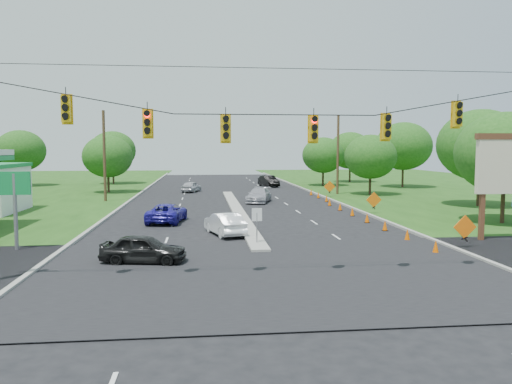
{
  "coord_description": "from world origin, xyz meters",
  "views": [
    {
      "loc": [
        -2.94,
        -20.61,
        5.27
      ],
      "look_at": [
        0.11,
        7.48,
        2.8
      ],
      "focal_mm": 35.0,
      "sensor_mm": 36.0,
      "label": 1
    }
  ],
  "objects": [
    {
      "name": "median_sign",
      "position": [
        0.0,
        6.0,
        1.46
      ],
      "size": [
        0.55,
        0.06,
        2.05
      ],
      "color": "gray",
      "rests_on": "ground"
    },
    {
      "name": "dark_car_receding",
      "position": [
        6.2,
        47.4,
        0.78
      ],
      "size": [
        2.6,
        4.96,
        1.55
      ],
      "primitive_type": "imported",
      "rotation": [
        0.0,
        0.0,
        0.21
      ],
      "color": "black",
      "rests_on": "ground"
    },
    {
      "name": "tree_5",
      "position": [
        -14.0,
        40.0,
        4.34
      ],
      "size": [
        5.88,
        5.88,
        6.86
      ],
      "color": "black",
      "rests_on": "ground"
    },
    {
      "name": "tree_12",
      "position": [
        14.0,
        48.0,
        4.34
      ],
      "size": [
        5.88,
        5.88,
        6.86
      ],
      "color": "black",
      "rests_on": "ground"
    },
    {
      "name": "cone_2",
      "position": [
        8.73,
        10.0,
        0.35
      ],
      "size": [
        0.32,
        0.32,
        0.7
      ],
      "primitive_type": "cone",
      "color": "#E45800",
      "rests_on": "ground"
    },
    {
      "name": "cone_8",
      "position": [
        9.33,
        31.0,
        0.35
      ],
      "size": [
        0.32,
        0.32,
        0.7
      ],
      "primitive_type": "cone",
      "color": "#E45800",
      "rests_on": "ground"
    },
    {
      "name": "work_sign_1",
      "position": [
        10.8,
        18.0,
        1.09
      ],
      "size": [
        1.27,
        0.58,
        1.37
      ],
      "color": "black",
      "rests_on": "ground"
    },
    {
      "name": "cone_1",
      "position": [
        8.73,
        6.5,
        0.35
      ],
      "size": [
        0.32,
        0.32,
        0.7
      ],
      "primitive_type": "cone",
      "color": "#E45800",
      "rests_on": "ground"
    },
    {
      "name": "cone_9",
      "position": [
        9.33,
        34.5,
        0.35
      ],
      "size": [
        0.32,
        0.32,
        0.7
      ],
      "primitive_type": "cone",
      "color": "#E45800",
      "rests_on": "ground"
    },
    {
      "name": "utility_pole_far_right",
      "position": [
        12.5,
        35.0,
        4.5
      ],
      "size": [
        0.28,
        0.28,
        9.0
      ],
      "primitive_type": "cylinder",
      "color": "#422D1C",
      "rests_on": "ground"
    },
    {
      "name": "work_sign_2",
      "position": [
        10.8,
        32.0,
        1.09
      ],
      "size": [
        1.27,
        0.58,
        1.37
      ],
      "color": "black",
      "rests_on": "ground"
    },
    {
      "name": "tree_6",
      "position": [
        -16.0,
        55.0,
        4.96
      ],
      "size": [
        6.72,
        6.72,
        7.84
      ],
      "color": "black",
      "rests_on": "ground"
    },
    {
      "name": "silver_car_oncoming",
      "position": [
        -4.23,
        40.12,
        0.66
      ],
      "size": [
        2.7,
        4.18,
        1.32
      ],
      "primitive_type": "imported",
      "rotation": [
        0.0,
        0.0,
        2.82
      ],
      "color": "#ADACB2",
      "rests_on": "ground"
    },
    {
      "name": "work_sign_0",
      "position": [
        10.8,
        4.0,
        1.09
      ],
      "size": [
        1.27,
        0.58,
        1.37
      ],
      "color": "black",
      "rests_on": "ground"
    },
    {
      "name": "cone_0",
      "position": [
        8.73,
        3.0,
        0.35
      ],
      "size": [
        0.32,
        0.32,
        0.7
      ],
      "primitive_type": "cone",
      "color": "#E45800",
      "rests_on": "ground"
    },
    {
      "name": "tree_4",
      "position": [
        -28.0,
        52.0,
        4.96
      ],
      "size": [
        6.72,
        6.72,
        7.84
      ],
      "color": "black",
      "rests_on": "ground"
    },
    {
      "name": "median",
      "position": [
        0.0,
        21.0,
        0.0
      ],
      "size": [
        1.0,
        34.0,
        0.18
      ],
      "primitive_type": "cube",
      "color": "gray",
      "rests_on": "ground"
    },
    {
      "name": "silver_car_far",
      "position": [
        2.59,
        27.65,
        0.71
      ],
      "size": [
        3.29,
        5.24,
        1.42
      ],
      "primitive_type": "imported",
      "rotation": [
        0.0,
        0.0,
        -0.29
      ],
      "color": "#A1A0AA",
      "rests_on": "ground"
    },
    {
      "name": "tree_9",
      "position": [
        16.0,
        34.0,
        4.34
      ],
      "size": [
        5.88,
        5.88,
        6.86
      ],
      "color": "black",
      "rests_on": "ground"
    },
    {
      "name": "signal_span",
      "position": [
        -0.05,
        -1.0,
        4.97
      ],
      "size": [
        25.6,
        0.32,
        9.0
      ],
      "color": "#422D1C",
      "rests_on": "ground"
    },
    {
      "name": "cross_street",
      "position": [
        0.0,
        0.0,
        0.0
      ],
      "size": [
        160.0,
        14.0,
        0.02
      ],
      "primitive_type": "cube",
      "color": "black",
      "rests_on": "ground"
    },
    {
      "name": "cone_5",
      "position": [
        8.73,
        20.5,
        0.35
      ],
      "size": [
        0.32,
        0.32,
        0.7
      ],
      "primitive_type": "cone",
      "color": "#E45800",
      "rests_on": "ground"
    },
    {
      "name": "ground",
      "position": [
        0.0,
        0.0,
        0.0
      ],
      "size": [
        160.0,
        160.0,
        0.0
      ],
      "primitive_type": "plane",
      "color": "black",
      "rests_on": "ground"
    },
    {
      "name": "cone_7",
      "position": [
        9.33,
        27.5,
        0.35
      ],
      "size": [
        0.32,
        0.32,
        0.7
      ],
      "primitive_type": "cone",
      "color": "#E45800",
      "rests_on": "ground"
    },
    {
      "name": "tree_8",
      "position": [
        22.0,
        22.0,
        5.58
      ],
      "size": [
        7.56,
        7.56,
        8.82
      ],
      "color": "black",
      "rests_on": "ground"
    },
    {
      "name": "cone_6",
      "position": [
        8.73,
        24.0,
        0.35
      ],
      "size": [
        0.32,
        0.32,
        0.7
      ],
      "primitive_type": "cone",
      "color": "#E45800",
      "rests_on": "ground"
    },
    {
      "name": "white_sedan",
      "position": [
        -1.59,
        9.62,
        0.68
      ],
      "size": [
        2.55,
        4.39,
        1.37
      ],
      "primitive_type": "imported",
      "rotation": [
        0.0,
        0.0,
        3.43
      ],
      "color": "white",
      "rests_on": "ground"
    },
    {
      "name": "cone_3",
      "position": [
        8.73,
        13.5,
        0.35
      ],
      "size": [
        0.32,
        0.32,
        0.7
      ],
      "primitive_type": "cone",
      "color": "#E45800",
      "rests_on": "ground"
    },
    {
      "name": "cone_4",
      "position": [
        8.73,
        17.0,
        0.35
      ],
      "size": [
        0.32,
        0.32,
        0.7
      ],
      "primitive_type": "cone",
      "color": "#E45800",
      "rests_on": "ground"
    },
    {
      "name": "utility_pole_far_left",
      "position": [
        -12.5,
        30.0,
        4.5
      ],
      "size": [
        0.28,
        0.28,
        9.0
      ],
      "primitive_type": "cylinder",
      "color": "#422D1C",
      "rests_on": "ground"
    },
    {
      "name": "tree_11",
      "position": [
        20.0,
        55.0,
        4.96
      ],
      "size": [
        6.72,
        6.72,
        7.84
      ],
      "color": "black",
      "rests_on": "ground"
    },
    {
      "name": "black_sedan",
      "position": [
        -5.65,
        2.42,
        0.67
      ],
      "size": [
        4.12,
        2.22,
        1.33
      ],
      "primitive_type": "imported",
      "rotation": [
        0.0,
        0.0,
        1.4
      ],
      "color": "black",
      "rests_on": "ground"
    },
    {
      "name": "tree_10",
      "position": [
        24.0,
        44.0,
        5.58
      ],
      "size": [
        7.56,
        7.56,
        8.82
      ],
      "color": "black",
      "rests_on": "ground"
    },
    {
      "name": "tree_7",
      "position": [
        18.0,
        12.0,
        4.96
      ],
      "size": [
        6.72,
        6.72,
        7.84
      ],
      "color": "black",
      "rests_on": "ground"
    },
    {
      "name": "curb_right",
      "position": [
        10.1,
        30.0,
        0.0
      ],
      "size": [
        0.25,
        110.0,
        0.16
      ],
      "primitive_type": "cube",
      "color": "gray",
      "rests_on": "ground"
    },
    {
      "name": "curb_left",
      "position": [
        -10.1,
        30.0,
        0.0
      ],
      "size": [
        0.25,
        110.0,
        0.16
      ],
      "primitive_type": "cube",
      "color": "gray",
      "rests_on": "ground"
    },
    {
      "name": "blue_pickup",
      "position": [
        -5.45,
        15.28,
        0.68
      ],
      "size": [
        2.98,
        5.15,
        1.35
      ],
      "primitive_type": "imported",
      "rotation": [
        0.0,
        0.0,
        2.98
      ],
      "color": "#231B9A",
      "rests_on": "ground"
    },
    {
      "name": "pylon_sign",
      "position": [
        14.31,
        6.2,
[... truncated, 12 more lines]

